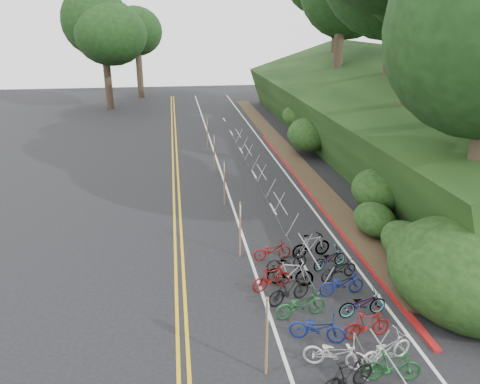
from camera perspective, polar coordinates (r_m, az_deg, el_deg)
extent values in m
plane|color=black|center=(15.97, 0.43, -16.37)|extent=(120.00, 120.00, 0.00)
cube|color=gold|center=(24.59, -8.01, -2.71)|extent=(0.12, 80.00, 0.01)
cube|color=gold|center=(24.58, -7.31, -2.68)|extent=(0.12, 80.00, 0.01)
cube|color=silver|center=(24.76, -0.70, -2.33)|extent=(0.12, 80.00, 0.01)
cube|color=silver|center=(25.59, 8.66, -1.80)|extent=(0.12, 80.00, 0.01)
cube|color=silver|center=(15.16, 14.03, -19.39)|extent=(0.10, 1.60, 0.01)
cube|color=silver|center=(19.84, 7.68, -8.61)|extent=(0.10, 1.60, 0.01)
cube|color=silver|center=(25.09, 4.06, -2.07)|extent=(0.10, 1.60, 0.01)
cube|color=silver|center=(30.62, 1.74, 2.17)|extent=(0.10, 1.60, 0.01)
cube|color=silver|center=(36.30, 0.13, 5.09)|extent=(0.10, 1.60, 0.01)
cube|color=silver|center=(42.06, -1.05, 7.22)|extent=(0.10, 1.60, 0.01)
cube|color=silver|center=(47.89, -1.95, 8.82)|extent=(0.10, 1.60, 0.01)
cube|color=maroon|center=(27.50, 8.50, -0.10)|extent=(0.25, 28.00, 0.10)
cube|color=black|center=(38.53, 15.85, 9.49)|extent=(12.32, 44.00, 9.11)
cube|color=#382819|center=(36.88, 5.24, 5.37)|extent=(1.40, 44.00, 0.16)
ellipsoid|color=#284C19|center=(20.02, 20.04, -6.14)|extent=(2.00, 2.80, 1.60)
ellipsoid|color=#284C19|center=(24.27, 16.54, 0.23)|extent=(2.60, 3.64, 2.08)
ellipsoid|color=#284C19|center=(29.86, 14.11, 5.05)|extent=(2.20, 3.08, 1.76)
ellipsoid|color=#284C19|center=(35.00, 8.30, 6.93)|extent=(3.00, 4.20, 2.40)
ellipsoid|color=#284C19|center=(40.80, 6.94, 9.13)|extent=(2.40, 3.36, 1.92)
ellipsoid|color=#284C19|center=(44.81, 7.30, 11.01)|extent=(2.80, 3.92, 2.24)
ellipsoid|color=#284C19|center=(22.41, 16.08, -3.20)|extent=(1.80, 2.52, 1.44)
ellipsoid|color=#284C19|center=(33.62, 12.98, 7.89)|extent=(3.20, 4.48, 2.56)
ellipsoid|color=black|center=(18.47, 25.87, -8.73)|extent=(5.28, 6.16, 3.52)
cylinder|color=#2D2319|center=(20.11, 26.92, 2.57)|extent=(0.82, 0.82, 5.93)
cylinder|color=#2D2319|center=(28.07, 19.81, 11.75)|extent=(0.86, 0.86, 6.84)
cylinder|color=#2D2319|center=(36.20, 17.80, 15.50)|extent=(0.91, 0.91, 7.76)
cylinder|color=#2D2319|center=(43.29, 11.80, 15.21)|extent=(0.84, 0.84, 6.39)
cylinder|color=#2D2319|center=(51.57, 11.59, 17.28)|extent=(0.89, 0.89, 7.30)
cylinder|color=#2D2319|center=(55.51, -15.77, 12.78)|extent=(0.82, 0.82, 5.93)
ellipsoid|color=black|center=(55.13, -16.33, 18.34)|extent=(8.11, 8.11, 7.70)
cylinder|color=#2D2319|center=(63.16, -12.11, 13.71)|extent=(0.79, 0.79, 5.47)
ellipsoid|color=black|center=(62.82, -12.45, 18.11)|extent=(7.10, 7.10, 6.74)
cylinder|color=#9A9CA1|center=(13.68, 18.04, -19.12)|extent=(0.05, 2.81, 0.05)
cylinder|color=#9A9CA1|center=(14.81, 14.54, -17.87)|extent=(0.54, 0.04, 1.06)
cylinder|color=#9A9CA1|center=(15.02, 16.62, -17.52)|extent=(0.54, 0.04, 1.06)
cylinder|color=#9A9CA1|center=(18.43, 8.37, -6.99)|extent=(0.05, 3.00, 0.05)
cylinder|color=#9A9CA1|center=(17.47, 8.66, -10.81)|extent=(0.58, 0.04, 1.13)
cylinder|color=#9A9CA1|center=(17.63, 10.43, -10.62)|extent=(0.58, 0.04, 1.13)
cylinder|color=#9A9CA1|center=(19.82, 6.38, -6.70)|extent=(0.58, 0.04, 1.13)
cylinder|color=#9A9CA1|center=(19.96, 7.95, -6.58)|extent=(0.58, 0.04, 1.13)
cylinder|color=#9A9CA1|center=(22.83, 4.92, -1.31)|extent=(0.05, 3.00, 0.05)
cylinder|color=#9A9CA1|center=(21.75, 4.97, -4.11)|extent=(0.58, 0.04, 1.13)
cylinder|color=#9A9CA1|center=(21.87, 6.40, -4.01)|extent=(0.58, 0.04, 1.13)
cylinder|color=#9A9CA1|center=(24.26, 3.51, -1.41)|extent=(0.58, 0.04, 1.13)
cylinder|color=#9A9CA1|center=(24.37, 4.80, -1.33)|extent=(0.58, 0.04, 1.13)
cylinder|color=#9A9CA1|center=(27.44, 2.62, 2.50)|extent=(0.05, 3.00, 0.05)
cylinder|color=#9A9CA1|center=(26.28, 2.56, 0.35)|extent=(0.58, 0.04, 1.13)
cylinder|color=#9A9CA1|center=(26.38, 3.75, 0.41)|extent=(0.58, 0.04, 1.13)
cylinder|color=#9A9CA1|center=(28.88, 1.55, 2.23)|extent=(0.58, 0.04, 1.13)
cylinder|color=#9A9CA1|center=(28.98, 2.64, 2.28)|extent=(0.58, 0.04, 1.13)
cylinder|color=#9A9CA1|center=(32.17, 0.98, 5.20)|extent=(0.05, 3.00, 0.05)
cylinder|color=#9A9CA1|center=(30.95, 0.87, 3.48)|extent=(0.58, 0.04, 1.13)
cylinder|color=#9A9CA1|center=(31.04, 1.89, 3.52)|extent=(0.58, 0.04, 1.13)
cylinder|color=#9A9CA1|center=(33.61, 0.13, 4.85)|extent=(0.58, 0.04, 1.13)
cylinder|color=#9A9CA1|center=(33.69, 1.07, 4.89)|extent=(0.58, 0.04, 1.13)
cylinder|color=#9A9CA1|center=(36.96, -0.25, 7.20)|extent=(0.05, 3.00, 0.05)
cylinder|color=#9A9CA1|center=(35.72, -0.38, 5.78)|extent=(0.58, 0.04, 1.13)
cylinder|color=#9A9CA1|center=(35.79, 0.51, 5.82)|extent=(0.58, 0.04, 1.13)
cylinder|color=#9A9CA1|center=(38.41, -0.95, 6.82)|extent=(0.58, 0.04, 1.13)
cylinder|color=#9A9CA1|center=(38.48, -0.12, 6.85)|extent=(0.58, 0.04, 1.13)
cylinder|color=brown|center=(13.59, 3.29, -17.22)|extent=(0.08, 0.08, 2.53)
cube|color=silver|center=(13.06, 3.37, -14.04)|extent=(0.02, 0.40, 0.50)
cylinder|color=brown|center=(19.67, 0.01, -4.60)|extent=(0.08, 0.08, 2.50)
cube|color=silver|center=(19.31, 0.01, -2.18)|extent=(0.02, 0.40, 0.50)
cylinder|color=brown|center=(25.20, -1.91, 1.10)|extent=(0.08, 0.08, 2.50)
cube|color=silver|center=(24.92, -1.94, 3.06)|extent=(0.02, 0.40, 0.50)
cylinder|color=brown|center=(30.90, -3.14, 4.73)|extent=(0.08, 0.08, 2.50)
cube|color=silver|center=(30.67, -3.17, 6.35)|extent=(0.02, 0.40, 0.50)
cylinder|color=brown|center=(36.70, -3.99, 7.22)|extent=(0.08, 0.08, 2.50)
cube|color=silver|center=(36.50, -4.02, 8.59)|extent=(0.02, 0.40, 0.50)
imported|color=maroon|center=(17.75, 3.89, -10.41)|extent=(0.89, 1.68, 0.97)
imported|color=black|center=(13.81, 12.96, -20.96)|extent=(1.10, 1.87, 1.08)
imported|color=#144C1E|center=(14.48, 18.03, -19.51)|extent=(0.71, 1.72, 1.00)
imported|color=beige|center=(14.54, 11.53, -18.67)|extent=(1.27, 1.96, 0.97)
imported|color=beige|center=(15.03, 17.37, -17.82)|extent=(1.18, 1.94, 0.96)
imported|color=navy|center=(15.44, 9.43, -15.99)|extent=(1.20, 1.87, 0.93)
imported|color=maroon|center=(15.86, 15.22, -15.33)|extent=(0.61, 1.64, 0.96)
imported|color=#144C1E|center=(16.39, 7.36, -13.41)|extent=(0.96, 1.92, 0.96)
imported|color=slate|center=(16.87, 14.71, -13.02)|extent=(0.78, 1.78, 0.91)
imported|color=black|center=(17.02, 6.00, -11.76)|extent=(1.11, 1.82, 1.06)
imported|color=navy|center=(17.83, 12.28, -10.82)|extent=(0.76, 1.78, 0.91)
imported|color=slate|center=(18.04, 6.12, -9.76)|extent=(0.96, 1.85, 1.07)
imported|color=black|center=(18.77, 11.94, -9.18)|extent=(1.08, 1.76, 0.87)
imported|color=black|center=(19.04, 5.70, -8.25)|extent=(0.97, 1.85, 0.93)
imported|color=slate|center=(19.50, 10.86, -7.96)|extent=(1.10, 1.69, 0.84)
imported|color=maroon|center=(19.84, 3.95, -7.08)|extent=(0.73, 1.67, 0.85)
imported|color=slate|center=(20.15, 8.68, -6.47)|extent=(0.88, 1.85, 1.07)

